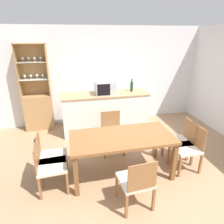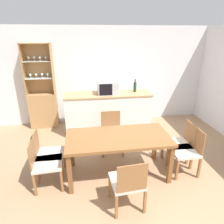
% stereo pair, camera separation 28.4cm
% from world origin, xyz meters
% --- Properties ---
extents(ground_plane, '(18.00, 18.00, 0.00)m').
position_xyz_m(ground_plane, '(0.00, 0.00, 0.00)').
color(ground_plane, '#A37F5B').
extents(wall_back, '(6.80, 0.06, 2.55)m').
position_xyz_m(wall_back, '(0.00, 2.63, 1.27)').
color(wall_back, silver).
rests_on(wall_back, ground_plane).
extents(kitchen_counter, '(2.11, 0.62, 0.99)m').
position_xyz_m(kitchen_counter, '(-0.24, 1.91, 0.50)').
color(kitchen_counter, white).
rests_on(kitchen_counter, ground_plane).
extents(display_cabinet, '(0.70, 0.34, 2.15)m').
position_xyz_m(display_cabinet, '(-1.89, 2.44, 0.63)').
color(display_cabinet, tan).
rests_on(display_cabinet, ground_plane).
extents(dining_table, '(1.73, 0.85, 0.74)m').
position_xyz_m(dining_table, '(-0.29, 0.17, 0.66)').
color(dining_table, brown).
rests_on(dining_table, ground_plane).
extents(dining_chair_side_right_far, '(0.46, 0.46, 0.84)m').
position_xyz_m(dining_chair_side_right_far, '(0.91, 0.29, 0.43)').
color(dining_chair_side_right_far, beige).
rests_on(dining_chair_side_right_far, ground_plane).
extents(dining_chair_side_left_far, '(0.45, 0.45, 0.84)m').
position_xyz_m(dining_chair_side_left_far, '(-1.50, 0.30, 0.43)').
color(dining_chair_side_left_far, beige).
rests_on(dining_chair_side_left_far, ground_plane).
extents(dining_chair_head_far, '(0.45, 0.45, 0.84)m').
position_xyz_m(dining_chair_head_far, '(-0.29, 0.93, 0.43)').
color(dining_chair_head_far, beige).
rests_on(dining_chair_head_far, ground_plane).
extents(dining_chair_side_left_near, '(0.47, 0.47, 0.84)m').
position_xyz_m(dining_chair_side_left_near, '(-1.50, 0.04, 0.43)').
color(dining_chair_side_left_near, beige).
rests_on(dining_chair_side_left_near, ground_plane).
extents(dining_chair_head_near, '(0.48, 0.48, 0.84)m').
position_xyz_m(dining_chair_head_near, '(-0.29, -0.59, 0.43)').
color(dining_chair_head_near, beige).
rests_on(dining_chair_head_near, ground_plane).
extents(dining_chair_side_right_near, '(0.44, 0.44, 0.84)m').
position_xyz_m(dining_chair_side_right_near, '(0.91, 0.04, 0.43)').
color(dining_chair_side_right_near, beige).
rests_on(dining_chair_side_right_near, ground_plane).
extents(microwave, '(0.47, 0.37, 0.31)m').
position_xyz_m(microwave, '(-0.25, 1.88, 1.14)').
color(microwave, '#B7BABF').
rests_on(microwave, kitchen_counter).
extents(wine_bottle, '(0.07, 0.07, 0.32)m').
position_xyz_m(wine_bottle, '(0.45, 1.97, 1.12)').
color(wine_bottle, '#193D23').
rests_on(wine_bottle, kitchen_counter).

